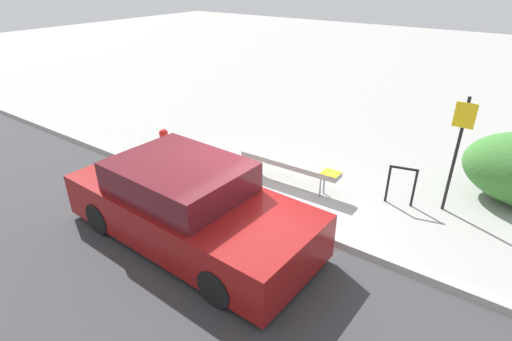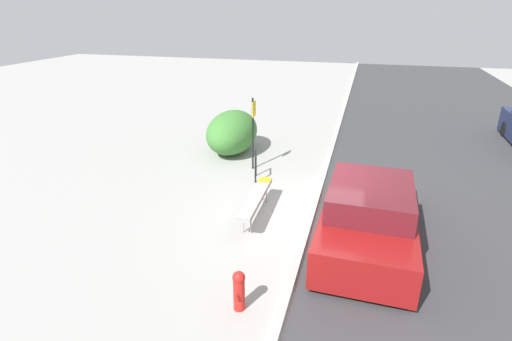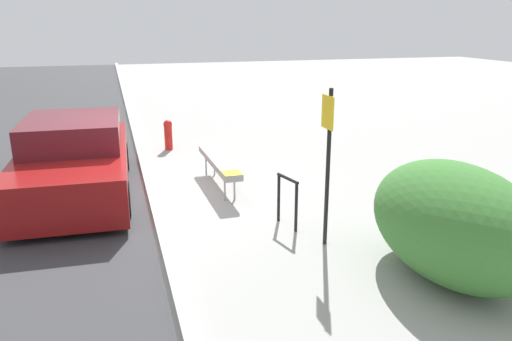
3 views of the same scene
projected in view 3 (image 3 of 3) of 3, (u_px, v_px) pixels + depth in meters
ground_plane at (152, 196)px, 9.39m from camera, size 60.00×60.00×0.00m
curb at (152, 193)px, 9.37m from camera, size 60.00×0.20×0.13m
bench at (219, 162)px, 9.77m from camera, size 2.34×0.38×0.58m
bike_rack at (287, 196)px, 7.89m from camera, size 0.55×0.18×0.83m
sign_post at (328, 154)px, 6.99m from camera, size 0.36×0.08×2.30m
fire_hydrant at (168, 134)px, 12.65m from camera, size 0.36×0.22×0.77m
shrub_hedge at (454, 222)px, 6.26m from camera, size 2.67×1.68×1.49m
parked_car_near at (75, 160)px, 9.38m from camera, size 4.64×2.05×1.43m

